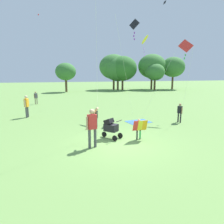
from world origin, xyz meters
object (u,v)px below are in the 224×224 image
kite_orange_delta (145,40)px  kite_blue_high (186,48)px  picnic_blanket (138,122)px  stroller (111,127)px  person_red_shirt (96,116)px  kite_green_novelty (134,28)px  person_couple_left (180,111)px  person_kid_running (27,105)px  person_sitting_far (36,97)px  child_with_butterfly_kite (139,127)px  person_adult_flyer (92,125)px

kite_orange_delta → kite_blue_high: 2.81m
kite_blue_high → picnic_blanket: bearing=-173.1°
stroller → person_red_shirt: person_red_shirt is taller
kite_green_novelty → picnic_blanket: 6.83m
person_couple_left → person_kid_running: (-10.02, 3.90, 0.20)m
kite_green_novelty → picnic_blanket: kite_green_novelty is taller
person_couple_left → picnic_blanket: 2.78m
kite_orange_delta → person_couple_left: 5.40m
person_sitting_far → person_red_shirt: bearing=-65.3°
stroller → picnic_blanket: 3.94m
kite_green_novelty → stroller: bearing=-118.8°
kite_green_novelty → person_red_shirt: (-3.27, -2.96, -5.72)m
person_red_shirt → person_kid_running: 5.89m
kite_blue_high → person_sitting_far: 14.91m
person_kid_running → picnic_blanket: size_ratio=1.05×
picnic_blanket → stroller: bearing=-131.2°
kite_blue_high → picnic_blanket: size_ratio=3.60×
child_with_butterfly_kite → person_adult_flyer: 2.48m
person_sitting_far → person_couple_left: bearing=-45.4°
stroller → person_adult_flyer: bearing=-135.0°
kite_blue_high → picnic_blanket: (-3.42, -0.41, -4.87)m
person_red_shirt → picnic_blanket: person_red_shirt is taller
stroller → person_kid_running: (-4.89, 6.09, 0.34)m
person_adult_flyer → stroller: person_adult_flyer is taller
kite_blue_high → person_couple_left: 4.37m
kite_blue_high → person_sitting_far: size_ratio=4.18×
stroller → kite_green_novelty: size_ratio=0.14×
person_couple_left → person_kid_running: size_ratio=0.79×
kite_blue_high → kite_green_novelty: bearing=147.5°
kite_green_novelty → person_couple_left: size_ratio=5.59×
kite_green_novelty → person_couple_left: (2.22, -3.13, -5.65)m
child_with_butterfly_kite → person_adult_flyer: person_adult_flyer is taller
kite_green_novelty → person_sitting_far: 12.11m
person_couple_left → child_with_butterfly_kite: bearing=-144.9°
child_with_butterfly_kite → person_couple_left: (3.82, 2.69, 0.11)m
child_with_butterfly_kite → person_sitting_far: (-6.34, 13.01, 0.13)m
kite_green_novelty → person_red_shirt: size_ratio=6.21×
kite_green_novelty → person_kid_running: (-7.80, 0.78, -5.45)m
kite_orange_delta → person_red_shirt: bearing=-152.9°
person_red_shirt → person_couple_left: size_ratio=0.90×
kite_orange_delta → kite_green_novelty: size_ratio=0.81×
kite_green_novelty → kite_blue_high: 3.95m
person_kid_running → kite_orange_delta: bearing=-12.4°
person_adult_flyer → kite_green_novelty: kite_green_novelty is taller
person_red_shirt → person_couple_left: bearing=-1.7°
person_kid_running → picnic_blanket: (7.46, -3.15, -0.94)m
stroller → person_couple_left: (5.13, 2.18, 0.14)m
stroller → person_red_shirt: 2.37m
kite_green_novelty → person_adult_flyer: bearing=-122.0°
person_sitting_far → person_adult_flyer: bearing=-73.7°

